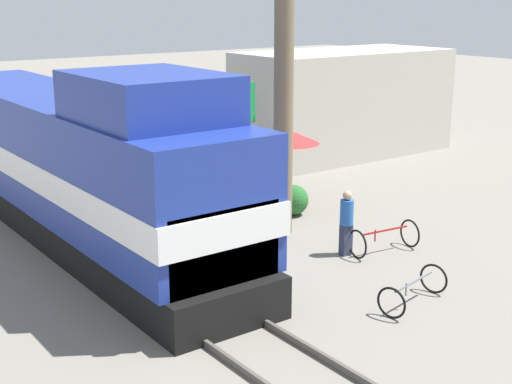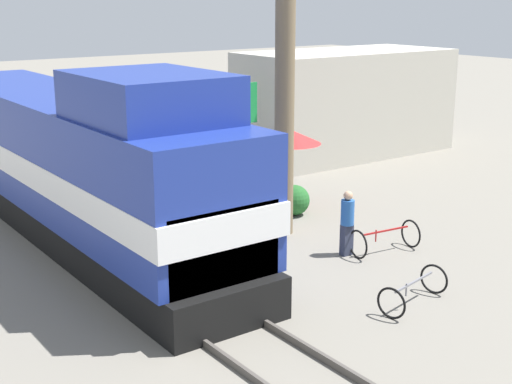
# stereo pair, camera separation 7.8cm
# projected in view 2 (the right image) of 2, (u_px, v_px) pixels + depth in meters

# --- Properties ---
(ground_plane) EXTENTS (120.00, 120.00, 0.00)m
(ground_plane) POSITION_uv_depth(u_px,v_px,m) (136.00, 270.00, 17.19)
(ground_plane) COLOR slate
(rail_near) EXTENTS (0.08, 41.12, 0.15)m
(rail_near) POSITION_uv_depth(u_px,v_px,m) (108.00, 274.00, 16.76)
(rail_near) COLOR #4C4742
(rail_near) RESTS_ON ground_plane
(rail_far) EXTENTS (0.08, 41.12, 0.15)m
(rail_far) POSITION_uv_depth(u_px,v_px,m) (162.00, 261.00, 17.57)
(rail_far) COLOR #4C4742
(rail_far) RESTS_ON ground_plane
(locomotive) EXTENTS (3.02, 16.28, 4.82)m
(locomotive) POSITION_uv_depth(u_px,v_px,m) (76.00, 163.00, 19.26)
(locomotive) COLOR black
(locomotive) RESTS_ON ground_plane
(utility_pole) EXTENTS (1.80, 0.53, 10.01)m
(utility_pole) POSITION_uv_depth(u_px,v_px,m) (285.00, 49.00, 18.60)
(utility_pole) COLOR #726047
(utility_pole) RESTS_ON ground_plane
(vendor_umbrella) EXTENTS (1.88, 1.88, 2.43)m
(vendor_umbrella) POSITION_uv_depth(u_px,v_px,m) (291.00, 137.00, 21.86)
(vendor_umbrella) COLOR #4C4C4C
(vendor_umbrella) RESTS_ON ground_plane
(billboard_sign) EXTENTS (1.98, 0.12, 3.43)m
(billboard_sign) POSITION_uv_depth(u_px,v_px,m) (234.00, 110.00, 25.12)
(billboard_sign) COLOR #595959
(billboard_sign) RESTS_ON ground_plane
(shrub_cluster) EXTENTS (0.92, 0.92, 0.92)m
(shrub_cluster) POSITION_uv_depth(u_px,v_px,m) (294.00, 200.00, 21.43)
(shrub_cluster) COLOR #236028
(shrub_cluster) RESTS_ON ground_plane
(person_bystander) EXTENTS (0.34, 0.34, 1.69)m
(person_bystander) POSITION_uv_depth(u_px,v_px,m) (347.00, 221.00, 17.97)
(person_bystander) COLOR #2D3347
(person_bystander) RESTS_ON ground_plane
(bicycle) EXTENTS (1.85, 0.95, 0.75)m
(bicycle) POSITION_uv_depth(u_px,v_px,m) (385.00, 239.00, 18.27)
(bicycle) COLOR black
(bicycle) RESTS_ON ground_plane
(bicycle_spare) EXTENTS (1.90, 1.02, 0.68)m
(bicycle_spare) POSITION_uv_depth(u_px,v_px,m) (413.00, 290.00, 15.13)
(bicycle_spare) COLOR black
(bicycle_spare) RESTS_ON ground_plane
(building_block_distant) EXTENTS (8.93, 4.16, 4.25)m
(building_block_distant) POSITION_uv_depth(u_px,v_px,m) (345.00, 102.00, 29.60)
(building_block_distant) COLOR #B7B2A3
(building_block_distant) RESTS_ON ground_plane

